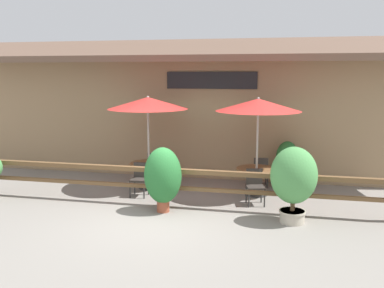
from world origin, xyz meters
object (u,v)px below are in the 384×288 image
(chair_middle_streetside, at_px, (255,185))
(chair_middle_wallside, at_px, (260,170))
(patio_umbrella_near, at_px, (148,103))
(potted_plant_entrance_palm, at_px, (163,176))
(patio_umbrella_middle, at_px, (258,105))
(dining_table_middle, at_px, (256,174))
(chair_near_wallside, at_px, (156,165))
(potted_plant_broad_leaf, at_px, (287,162))
(dining_table_near, at_px, (149,168))
(chair_near_streetside, at_px, (140,177))
(potted_plant_corner_fern, at_px, (294,178))

(chair_middle_streetside, xyz_separation_m, chair_middle_wallside, (0.03, 1.64, 0.00))
(patio_umbrella_near, distance_m, potted_plant_entrance_palm, 2.65)
(patio_umbrella_middle, distance_m, dining_table_middle, 1.81)
(chair_near_wallside, distance_m, patio_umbrella_middle, 3.68)
(potted_plant_entrance_palm, xyz_separation_m, potted_plant_broad_leaf, (2.81, 2.92, -0.15))
(chair_middle_wallside, distance_m, potted_plant_entrance_palm, 3.42)
(dining_table_near, relative_size, chair_middle_wallside, 1.24)
(dining_table_near, height_order, dining_table_middle, same)
(patio_umbrella_middle, xyz_separation_m, chair_middle_streetside, (0.02, -0.82, -1.90))
(chair_near_streetside, xyz_separation_m, chair_middle_wallside, (3.05, 1.55, 0.00))
(chair_middle_streetside, xyz_separation_m, potted_plant_entrance_palm, (-2.05, -1.05, 0.35))
(potted_plant_corner_fern, bearing_deg, patio_umbrella_middle, 114.96)
(dining_table_middle, bearing_deg, patio_umbrella_middle, 0.00)
(patio_umbrella_middle, relative_size, potted_plant_broad_leaf, 1.98)
(chair_near_streetside, xyz_separation_m, potted_plant_corner_fern, (3.92, -1.24, 0.49))
(dining_table_near, height_order, chair_near_streetside, chair_near_streetside)
(chair_near_wallside, distance_m, chair_middle_wallside, 3.10)
(patio_umbrella_middle, height_order, dining_table_middle, patio_umbrella_middle)
(patio_umbrella_near, relative_size, potted_plant_entrance_palm, 1.70)
(patio_umbrella_middle, bearing_deg, potted_plant_entrance_palm, -137.37)
(chair_middle_streetside, bearing_deg, dining_table_middle, 76.68)
(chair_near_wallside, bearing_deg, dining_table_near, 103.79)
(chair_near_streetside, relative_size, potted_plant_corner_fern, 0.52)
(chair_near_streetside, xyz_separation_m, chair_near_wallside, (-0.04, 1.56, 0.00))
(chair_middle_wallside, bearing_deg, potted_plant_broad_leaf, -172.56)
(patio_umbrella_near, relative_size, dining_table_middle, 2.40)
(patio_umbrella_near, xyz_separation_m, dining_table_near, (-0.00, 0.00, -1.81))
(chair_middle_wallside, bearing_deg, patio_umbrella_near, 4.12)
(dining_table_middle, bearing_deg, potted_plant_broad_leaf, 53.27)
(chair_middle_wallside, xyz_separation_m, potted_plant_entrance_palm, (-2.08, -2.69, 0.35))
(patio_umbrella_middle, xyz_separation_m, dining_table_middle, (-0.00, 0.00, -1.81))
(potted_plant_corner_fern, relative_size, potted_plant_broad_leaf, 1.27)
(chair_near_streetside, bearing_deg, dining_table_near, 88.82)
(chair_near_wallside, bearing_deg, dining_table_middle, 175.52)
(chair_near_wallside, height_order, potted_plant_entrance_palm, potted_plant_entrance_palm)
(potted_plant_entrance_palm, relative_size, potted_plant_corner_fern, 0.92)
(chair_near_streetside, distance_m, potted_plant_entrance_palm, 1.54)
(patio_umbrella_near, height_order, dining_table_near, patio_umbrella_near)
(patio_umbrella_near, bearing_deg, dining_table_near, 116.57)
(patio_umbrella_near, relative_size, chair_near_wallside, 2.97)
(chair_near_wallside, bearing_deg, potted_plant_broad_leaf, -165.95)
(chair_middle_streetside, bearing_deg, potted_plant_corner_fern, -67.21)
(patio_umbrella_middle, bearing_deg, patio_umbrella_near, 179.12)
(patio_umbrella_middle, xyz_separation_m, potted_plant_corner_fern, (0.92, -1.98, -1.41))
(chair_middle_streetside, distance_m, potted_plant_broad_leaf, 2.03)
(chair_middle_streetside, bearing_deg, chair_near_wallside, 136.79)
(patio_umbrella_middle, bearing_deg, dining_table_near, 179.12)
(potted_plant_entrance_palm, distance_m, potted_plant_broad_leaf, 4.05)
(chair_near_wallside, xyz_separation_m, potted_plant_entrance_palm, (1.01, -2.69, 0.35))
(potted_plant_corner_fern, distance_m, potted_plant_broad_leaf, 3.04)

